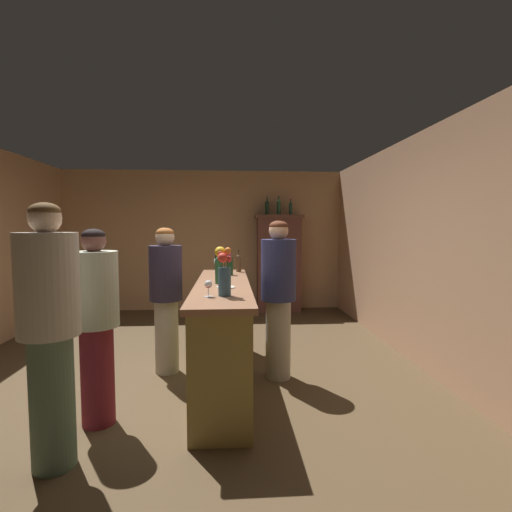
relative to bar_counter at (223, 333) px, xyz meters
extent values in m
plane|color=#4E3B25|center=(-0.41, -0.04, -0.51)|extent=(9.34, 9.34, 0.00)
cube|color=tan|center=(-0.41, 3.62, 0.81)|extent=(5.33, 0.12, 2.64)
cube|color=tan|center=(2.26, -0.04, 0.81)|extent=(0.12, 7.30, 2.64)
cube|color=olive|center=(0.00, 0.00, -0.03)|extent=(0.47, 2.35, 0.97)
cube|color=#956649|center=(0.00, 0.00, 0.48)|extent=(0.54, 2.45, 0.05)
cube|color=brown|center=(0.99, 3.31, 0.39)|extent=(0.80, 0.37, 1.81)
cube|color=brown|center=(0.99, 3.31, 1.26)|extent=(0.88, 0.43, 0.06)
cylinder|color=#1A3C1C|center=(0.07, 0.67, 0.60)|extent=(0.08, 0.08, 0.19)
sphere|color=#1A3C1C|center=(0.07, 0.67, 0.69)|extent=(0.08, 0.08, 0.08)
cylinder|color=#1A3C1C|center=(0.07, 0.67, 0.73)|extent=(0.03, 0.03, 0.08)
cylinder|color=black|center=(0.07, 0.67, 0.78)|extent=(0.04, 0.04, 0.02)
cylinder|color=#49331F|center=(0.19, 0.99, 0.60)|extent=(0.06, 0.06, 0.18)
sphere|color=#49331F|center=(0.19, 0.99, 0.69)|extent=(0.06, 0.06, 0.06)
cylinder|color=#49331F|center=(0.19, 0.99, 0.73)|extent=(0.02, 0.02, 0.07)
cylinder|color=black|center=(0.19, 0.99, 0.77)|extent=(0.02, 0.02, 0.02)
cylinder|color=black|center=(-0.06, 0.51, 0.62)|extent=(0.06, 0.06, 0.23)
sphere|color=black|center=(-0.06, 0.51, 0.74)|extent=(0.06, 0.06, 0.06)
cylinder|color=black|center=(-0.06, 0.51, 0.78)|extent=(0.03, 0.03, 0.08)
cylinder|color=gold|center=(-0.06, 0.51, 0.83)|extent=(0.03, 0.03, 0.02)
cylinder|color=#214B2A|center=(-0.03, -0.02, 0.62)|extent=(0.08, 0.08, 0.23)
sphere|color=#214B2A|center=(-0.03, -0.02, 0.74)|extent=(0.08, 0.08, 0.08)
cylinder|color=#214B2A|center=(-0.03, -0.02, 0.79)|extent=(0.03, 0.03, 0.09)
cylinder|color=black|center=(-0.03, -0.02, 0.84)|extent=(0.03, 0.03, 0.02)
cylinder|color=white|center=(-0.10, -0.75, 0.51)|extent=(0.07, 0.07, 0.00)
cylinder|color=white|center=(-0.10, -0.75, 0.54)|extent=(0.01, 0.01, 0.07)
ellipsoid|color=white|center=(-0.10, -0.75, 0.61)|extent=(0.06, 0.06, 0.06)
ellipsoid|color=maroon|center=(-0.10, -0.75, 0.59)|extent=(0.05, 0.05, 0.03)
cylinder|color=white|center=(-0.09, 1.01, 0.51)|extent=(0.06, 0.06, 0.00)
cylinder|color=white|center=(-0.09, 1.01, 0.55)|extent=(0.01, 0.01, 0.09)
ellipsoid|color=white|center=(-0.09, 1.01, 0.64)|extent=(0.06, 0.06, 0.08)
cylinder|color=#32556C|center=(0.03, -0.71, 0.62)|extent=(0.10, 0.10, 0.23)
cylinder|color=#38602D|center=(0.06, -0.72, 0.73)|extent=(0.01, 0.01, 0.16)
sphere|color=red|center=(0.06, -0.72, 0.81)|extent=(0.06, 0.06, 0.06)
cylinder|color=#38602D|center=(0.05, -0.68, 0.74)|extent=(0.01, 0.01, 0.20)
sphere|color=#D54382|center=(0.05, -0.68, 0.84)|extent=(0.07, 0.07, 0.07)
cylinder|color=#38602D|center=(0.03, -0.68, 0.74)|extent=(0.01, 0.01, 0.20)
sphere|color=#C43733|center=(0.03, -0.68, 0.84)|extent=(0.07, 0.07, 0.07)
cylinder|color=#38602D|center=(0.00, -0.68, 0.75)|extent=(0.01, 0.01, 0.22)
sphere|color=gold|center=(0.00, -0.68, 0.86)|extent=(0.09, 0.09, 0.09)
cylinder|color=#38602D|center=(0.00, -0.72, 0.75)|extent=(0.01, 0.01, 0.21)
sphere|color=#CF4033|center=(0.00, -0.72, 0.86)|extent=(0.04, 0.04, 0.04)
cylinder|color=#38602D|center=(0.01, -0.75, 0.73)|extent=(0.01, 0.01, 0.18)
sphere|color=red|center=(0.01, -0.75, 0.82)|extent=(0.08, 0.08, 0.08)
cylinder|color=#38602D|center=(0.06, -0.74, 0.76)|extent=(0.01, 0.01, 0.23)
sphere|color=orange|center=(0.06, -0.74, 0.88)|extent=(0.05, 0.05, 0.05)
cylinder|color=white|center=(0.04, -0.30, 0.51)|extent=(0.17, 0.17, 0.01)
cylinder|color=#183020|center=(0.77, 3.31, 1.40)|extent=(0.08, 0.08, 0.22)
sphere|color=#183020|center=(0.77, 3.31, 1.51)|extent=(0.08, 0.08, 0.08)
cylinder|color=#183020|center=(0.77, 3.31, 1.56)|extent=(0.03, 0.03, 0.10)
cylinder|color=black|center=(0.77, 3.31, 1.62)|extent=(0.03, 0.03, 0.02)
cylinder|color=#265232|center=(0.99, 3.31, 1.41)|extent=(0.07, 0.07, 0.23)
sphere|color=#265232|center=(0.99, 3.31, 1.53)|extent=(0.07, 0.07, 0.07)
cylinder|color=#265232|center=(0.99, 3.31, 1.57)|extent=(0.03, 0.03, 0.09)
cylinder|color=black|center=(0.99, 3.31, 1.62)|extent=(0.03, 0.03, 0.02)
cylinder|color=#214834|center=(1.21, 3.31, 1.39)|extent=(0.06, 0.06, 0.20)
sphere|color=#214834|center=(1.21, 3.31, 1.49)|extent=(0.06, 0.06, 0.06)
cylinder|color=#214834|center=(1.21, 3.31, 1.53)|extent=(0.02, 0.02, 0.08)
cylinder|color=#B21E1A|center=(1.21, 3.31, 1.58)|extent=(0.02, 0.02, 0.02)
cylinder|color=maroon|center=(-0.99, -0.74, -0.12)|extent=(0.26, 0.26, 0.79)
cylinder|color=#A9AF97|center=(-0.99, -0.74, 0.58)|extent=(0.36, 0.36, 0.60)
sphere|color=brown|center=(-0.99, -0.74, 0.96)|extent=(0.19, 0.19, 0.19)
ellipsoid|color=black|center=(-0.99, -0.74, 1.00)|extent=(0.18, 0.18, 0.10)
cylinder|color=#ADA997|center=(-0.61, 0.34, -0.12)|extent=(0.25, 0.25, 0.79)
cylinder|color=#2C2537|center=(-0.61, 0.34, 0.57)|extent=(0.35, 0.35, 0.59)
sphere|color=#D9B68E|center=(-0.61, 0.34, 0.96)|extent=(0.20, 0.20, 0.20)
ellipsoid|color=#955224|center=(-0.61, 0.34, 1.00)|extent=(0.19, 0.19, 0.11)
cylinder|color=#4B6252|center=(-1.09, -1.29, -0.07)|extent=(0.27, 0.27, 0.88)
cylinder|color=#B0A898|center=(-1.09, -1.29, 0.70)|extent=(0.38, 0.38, 0.67)
sphere|color=#D8B18F|center=(-1.09, -1.29, 1.12)|extent=(0.20, 0.20, 0.20)
ellipsoid|color=brown|center=(-1.09, -1.29, 1.17)|extent=(0.19, 0.19, 0.11)
cylinder|color=gray|center=(0.58, 0.11, -0.10)|extent=(0.26, 0.26, 0.83)
cylinder|color=navy|center=(0.58, 0.11, 0.62)|extent=(0.36, 0.36, 0.63)
sphere|color=#E4AC80|center=(0.58, 0.11, 1.03)|extent=(0.20, 0.20, 0.20)
ellipsoid|color=#572A17|center=(0.58, 0.11, 1.08)|extent=(0.19, 0.19, 0.11)
camera|label=1|loc=(0.07, -3.82, 1.06)|focal=27.00mm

